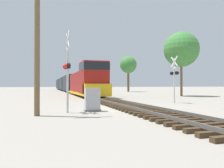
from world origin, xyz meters
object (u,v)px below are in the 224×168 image
object	(u,v)px
crossing_signal_near	(67,68)
crossing_signal_far	(174,75)
utility_pole	(37,31)
tree_far_right	(181,50)
tree_mid_background	(128,65)
relay_cabinet	(92,100)
freight_train	(68,84)

from	to	relation	value
crossing_signal_near	crossing_signal_far	size ratio (longest dim) A/B	1.11
utility_pole	tree_far_right	world-z (taller)	tree_far_right
crossing_signal_far	tree_far_right	distance (m)	13.72
crossing_signal_far	tree_mid_background	world-z (taller)	tree_mid_background
crossing_signal_far	relay_cabinet	xyz separation A→B (m)	(-8.10, -3.89, -1.72)
tree_far_right	freight_train	bearing A→B (deg)	113.64
freight_train	tree_far_right	bearing A→B (deg)	-66.36
freight_train	relay_cabinet	xyz separation A→B (m)	(-2.88, -44.20, -1.27)
crossing_signal_far	utility_pole	world-z (taller)	utility_pole
relay_cabinet	utility_pole	xyz separation A→B (m)	(-3.06, -1.10, 3.60)
crossing_signal_near	relay_cabinet	bearing A→B (deg)	97.48
freight_train	tree_mid_background	distance (m)	16.24
crossing_signal_near	tree_far_right	bearing A→B (deg)	126.84
relay_cabinet	tree_far_right	world-z (taller)	tree_far_right
relay_cabinet	freight_train	bearing A→B (deg)	86.27
tree_mid_background	crossing_signal_far	bearing A→B (deg)	-104.45
tree_far_right	tree_mid_background	distance (m)	22.43
utility_pole	crossing_signal_far	bearing A→B (deg)	24.11
tree_far_right	crossing_signal_near	bearing A→B (deg)	-140.18
crossing_signal_far	utility_pole	xyz separation A→B (m)	(-11.16, -4.99, 1.88)
relay_cabinet	tree_mid_background	xyz separation A→B (m)	(16.55, 36.71, 5.80)
utility_pole	tree_mid_background	world-z (taller)	tree_mid_background
crossing_signal_far	freight_train	bearing A→B (deg)	3.71
relay_cabinet	utility_pole	bearing A→B (deg)	-160.18
freight_train	relay_cabinet	size ratio (longest dim) A/B	49.50
freight_train	crossing_signal_near	world-z (taller)	crossing_signal_near
relay_cabinet	crossing_signal_far	bearing A→B (deg)	25.67
freight_train	crossing_signal_near	xyz separation A→B (m)	(-4.37, -44.47, 0.56)
crossing_signal_far	tree_mid_background	xyz separation A→B (m)	(8.45, 32.82, 4.09)
freight_train	tree_far_right	distance (m)	32.99
crossing_signal_far	utility_pole	bearing A→B (deg)	110.44
crossing_signal_far	relay_cabinet	size ratio (longest dim) A/B	2.94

